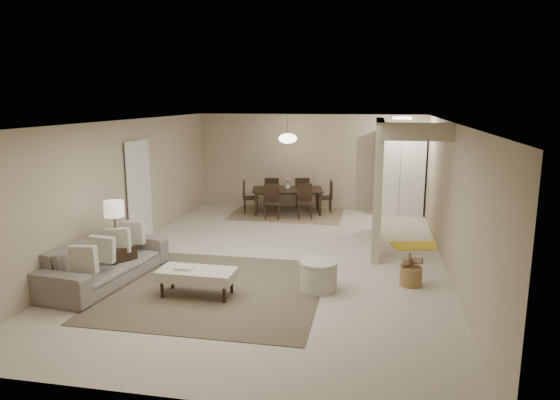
% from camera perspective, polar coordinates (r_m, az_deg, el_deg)
% --- Properties ---
extents(floor, '(9.00, 9.00, 0.00)m').
position_cam_1_polar(floor, '(9.27, -0.45, -6.68)').
color(floor, beige).
rests_on(floor, ground).
extents(ceiling, '(9.00, 9.00, 0.00)m').
position_cam_1_polar(ceiling, '(8.82, -0.48, 8.95)').
color(ceiling, white).
rests_on(ceiling, back_wall).
extents(back_wall, '(6.00, 0.00, 6.00)m').
position_cam_1_polar(back_wall, '(13.35, 3.34, 4.40)').
color(back_wall, '#BDAB8F').
rests_on(back_wall, floor).
extents(left_wall, '(0.00, 9.00, 9.00)m').
position_cam_1_polar(left_wall, '(9.99, -17.60, 1.49)').
color(left_wall, '#BDAB8F').
rests_on(left_wall, floor).
extents(right_wall, '(0.00, 9.00, 9.00)m').
position_cam_1_polar(right_wall, '(8.88, 18.87, 0.22)').
color(right_wall, '#BDAB8F').
rests_on(right_wall, floor).
extents(partition, '(0.15, 2.50, 2.50)m').
position_cam_1_polar(partition, '(10.02, 11.11, 1.85)').
color(partition, '#BDAB8F').
rests_on(partition, floor).
extents(doorway, '(0.04, 0.90, 2.04)m').
position_cam_1_polar(doorway, '(10.53, -15.85, 0.82)').
color(doorway, black).
rests_on(doorway, floor).
extents(pantry_cabinet, '(1.20, 0.55, 2.10)m').
position_cam_1_polar(pantry_cabinet, '(12.93, 13.51, 2.98)').
color(pantry_cabinet, white).
rests_on(pantry_cabinet, floor).
extents(flush_light, '(0.44, 0.44, 0.05)m').
position_cam_1_polar(flush_light, '(11.86, 13.78, 9.08)').
color(flush_light, white).
rests_on(flush_light, ceiling).
extents(living_rug, '(3.20, 3.20, 0.01)m').
position_cam_1_polar(living_rug, '(7.89, -7.26, -10.05)').
color(living_rug, brown).
rests_on(living_rug, floor).
extents(sofa, '(2.44, 1.19, 0.69)m').
position_cam_1_polar(sofa, '(8.51, -19.30, -6.59)').
color(sofa, gray).
rests_on(sofa, floor).
extents(ottoman_bench, '(1.15, 0.55, 0.41)m').
position_cam_1_polar(ottoman_bench, '(7.57, -9.48, -8.44)').
color(ottoman_bench, beige).
rests_on(ottoman_bench, living_rug).
extents(side_table, '(0.61, 0.61, 0.51)m').
position_cam_1_polar(side_table, '(8.74, -18.08, -6.64)').
color(side_table, black).
rests_on(side_table, floor).
extents(table_lamp, '(0.32, 0.32, 0.76)m').
position_cam_1_polar(table_lamp, '(8.53, -18.42, -1.41)').
color(table_lamp, '#4D3A21').
rests_on(table_lamp, side_table).
extents(round_pouf, '(0.59, 0.59, 0.46)m').
position_cam_1_polar(round_pouf, '(7.74, 4.43, -8.64)').
color(round_pouf, beige).
rests_on(round_pouf, floor).
extents(wicker_basket, '(0.43, 0.43, 0.29)m').
position_cam_1_polar(wicker_basket, '(8.20, 14.73, -8.44)').
color(wicker_basket, olive).
rests_on(wicker_basket, floor).
extents(dining_rug, '(2.80, 2.10, 0.01)m').
position_cam_1_polar(dining_rug, '(12.86, 0.87, -1.49)').
color(dining_rug, '#846D52').
rests_on(dining_rug, floor).
extents(dining_table, '(1.95, 1.34, 0.63)m').
position_cam_1_polar(dining_table, '(12.79, 0.87, -0.15)').
color(dining_table, black).
rests_on(dining_table, dining_rug).
extents(dining_chairs, '(2.30, 1.85, 0.85)m').
position_cam_1_polar(dining_chairs, '(12.77, 0.87, 0.34)').
color(dining_chairs, black).
rests_on(dining_chairs, dining_rug).
extents(vase, '(0.15, 0.15, 0.14)m').
position_cam_1_polar(vase, '(12.72, 0.87, 1.54)').
color(vase, white).
rests_on(vase, dining_table).
extents(yellow_mat, '(1.10, 0.82, 0.01)m').
position_cam_1_polar(yellow_mat, '(10.39, 15.42, -5.05)').
color(yellow_mat, yellow).
rests_on(yellow_mat, floor).
extents(pendant_light, '(0.46, 0.46, 0.71)m').
position_cam_1_polar(pendant_light, '(12.57, 0.89, 7.05)').
color(pendant_light, '#4D3A21').
rests_on(pendant_light, ceiling).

